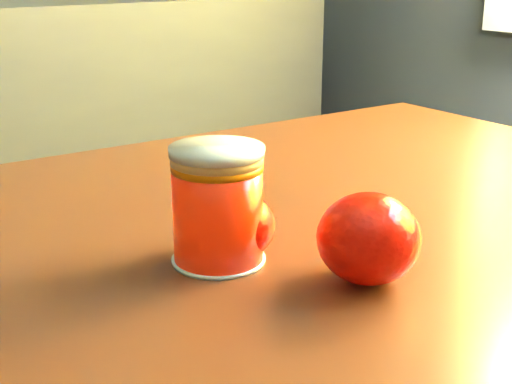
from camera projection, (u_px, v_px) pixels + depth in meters
table at (274, 342)px, 0.62m from camera, size 1.04×0.75×0.76m
juice_glass at (218, 206)px, 0.53m from camera, size 0.07×0.07×0.09m
orange_front at (369, 238)px, 0.50m from camera, size 0.09×0.09×0.07m
orange_back at (237, 225)px, 0.55m from camera, size 0.07×0.07×0.05m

